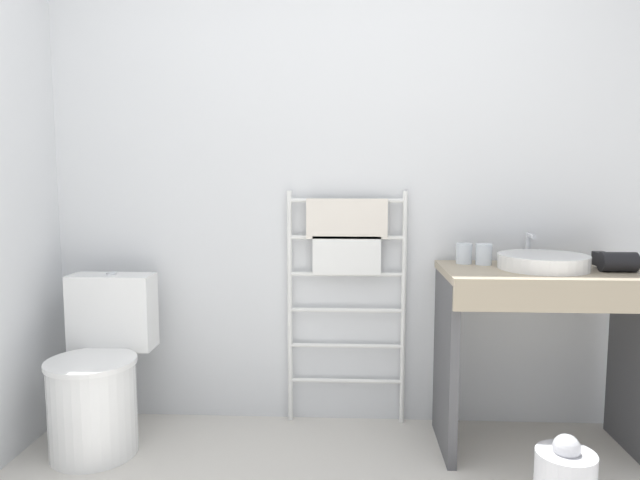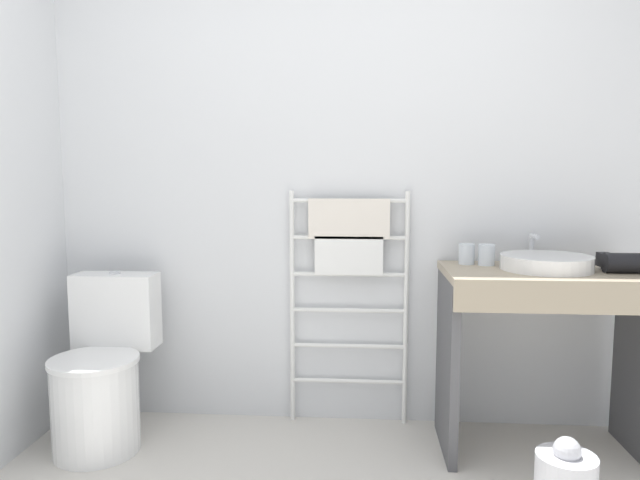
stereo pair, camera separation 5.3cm
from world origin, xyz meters
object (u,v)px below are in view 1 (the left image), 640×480
(sink_basin, at_px, (543,261))
(trash_bin, at_px, (565,479))
(hair_dryer, at_px, (619,261))
(towel_radiator, at_px, (347,258))
(toilet, at_px, (99,379))
(cup_near_edge, at_px, (484,254))
(cup_near_wall, at_px, (464,253))

(sink_basin, height_order, trash_bin, sink_basin)
(hair_dryer, relative_size, trash_bin, 0.68)
(towel_radiator, distance_m, hair_dryer, 1.23)
(towel_radiator, bearing_deg, toilet, -164.26)
(cup_near_edge, distance_m, hair_dryer, 0.57)
(towel_radiator, height_order, trash_bin, towel_radiator)
(toilet, bearing_deg, trash_bin, -11.86)
(cup_near_wall, bearing_deg, trash_bin, -67.75)
(sink_basin, bearing_deg, trash_bin, -96.25)
(toilet, bearing_deg, sink_basin, 2.64)
(toilet, xyz_separation_m, cup_near_wall, (1.70, 0.24, 0.57))
(towel_radiator, height_order, cup_near_edge, towel_radiator)
(hair_dryer, bearing_deg, sink_basin, 170.89)
(towel_radiator, height_order, sink_basin, towel_radiator)
(towel_radiator, xyz_separation_m, cup_near_wall, (0.56, -0.08, 0.04))
(towel_radiator, height_order, cup_near_wall, towel_radiator)
(cup_near_wall, xyz_separation_m, trash_bin, (0.27, -0.65, -0.77))
(cup_near_wall, bearing_deg, towel_radiator, 171.71)
(cup_near_wall, xyz_separation_m, hair_dryer, (0.63, -0.20, -0.00))
(toilet, distance_m, towel_radiator, 1.30)
(trash_bin, bearing_deg, hair_dryer, 51.30)
(towel_radiator, xyz_separation_m, trash_bin, (0.83, -0.74, -0.73))
(sink_basin, xyz_separation_m, cup_near_wall, (-0.32, 0.15, 0.01))
(sink_basin, bearing_deg, towel_radiator, 165.52)
(cup_near_wall, relative_size, hair_dryer, 0.48)
(towel_radiator, relative_size, sink_basin, 2.99)
(cup_near_edge, xyz_separation_m, trash_bin, (0.18, -0.62, -0.77))
(toilet, bearing_deg, towel_radiator, 15.74)
(cup_near_edge, bearing_deg, towel_radiator, 170.26)
(towel_radiator, xyz_separation_m, sink_basin, (0.88, -0.23, 0.02))
(sink_basin, relative_size, cup_near_edge, 4.02)
(sink_basin, distance_m, cup_near_edge, 0.26)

